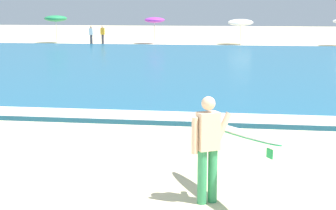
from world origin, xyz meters
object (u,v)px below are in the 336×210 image
at_px(beachgoer_near_row_left, 91,35).
at_px(beachgoer_near_row_mid, 103,35).
at_px(beach_umbrella_2, 241,22).
at_px(surfer_with_board, 221,139).
at_px(beach_umbrella_0, 56,18).
at_px(beach_umbrella_1, 155,20).

relative_size(beachgoer_near_row_left, beachgoer_near_row_mid, 1.00).
bearing_deg(beach_umbrella_2, surfer_with_board, -89.91).
height_order(beach_umbrella_0, beachgoer_near_row_mid, beach_umbrella_0).
xyz_separation_m(beach_umbrella_2, beachgoer_near_row_left, (-12.06, -2.52, -0.99)).
xyz_separation_m(beach_umbrella_2, beachgoer_near_row_mid, (-11.25, -1.93, -0.99)).
bearing_deg(surfer_with_board, beachgoer_near_row_left, 109.91).
relative_size(beach_umbrella_1, beachgoer_near_row_mid, 1.43).
height_order(beach_umbrella_1, beachgoer_near_row_left, beach_umbrella_1).
distance_m(surfer_with_board, beach_umbrella_0, 38.75).
distance_m(beach_umbrella_1, beach_umbrella_2, 7.19).
height_order(beach_umbrella_1, beach_umbrella_2, beach_umbrella_1).
bearing_deg(beach_umbrella_1, beachgoer_near_row_left, -154.58).
relative_size(beach_umbrella_0, beachgoer_near_row_mid, 1.51).
bearing_deg(beach_umbrella_0, beach_umbrella_1, 2.59).
bearing_deg(surfer_with_board, beachgoer_near_row_mid, 108.39).
bearing_deg(beach_umbrella_2, beachgoer_near_row_left, -168.21).
distance_m(beach_umbrella_0, beachgoer_near_row_mid, 4.86).
bearing_deg(beachgoer_near_row_left, beach_umbrella_2, 11.79).
relative_size(surfer_with_board, beach_umbrella_0, 0.96).
distance_m(beachgoer_near_row_left, beachgoer_near_row_mid, 1.00).
height_order(beach_umbrella_1, beachgoer_near_row_mid, beach_umbrella_1).
bearing_deg(beach_umbrella_0, beachgoer_near_row_left, -27.58).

